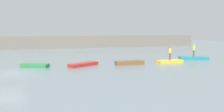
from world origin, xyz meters
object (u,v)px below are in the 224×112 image
rowboat_green (35,66)px  rowboat_brown (130,63)px  person_hiviz_shirt (194,49)px  rowboat_red (83,64)px  rowboat_yellow (170,62)px  person_yellow_shirt (170,52)px  rowboat_teal (193,58)px

rowboat_green → rowboat_brown: rowboat_brown is taller
rowboat_brown → person_hiviz_shirt: (10.27, 1.67, 1.22)m
rowboat_red → rowboat_yellow: size_ratio=1.12×
person_yellow_shirt → person_hiviz_shirt: bearing=20.5°
person_yellow_shirt → person_hiviz_shirt: size_ratio=0.99×
rowboat_red → person_hiviz_shirt: bearing=-26.7°
rowboat_green → rowboat_teal: rowboat_teal is taller
rowboat_brown → person_yellow_shirt: 5.59m
rowboat_red → rowboat_yellow: (11.05, -0.75, 0.01)m
person_yellow_shirt → rowboat_brown: bearing=178.8°
rowboat_red → person_yellow_shirt: bearing=-34.3°
person_yellow_shirt → person_hiviz_shirt: 5.13m
rowboat_green → rowboat_brown: bearing=17.3°
rowboat_yellow → person_yellow_shirt: size_ratio=1.90×
person_hiviz_shirt → rowboat_brown: bearing=-170.7°
rowboat_brown → rowboat_green: bearing=174.8°
person_hiviz_shirt → rowboat_red: bearing=-176.2°
rowboat_green → person_hiviz_shirt: 21.35m
rowboat_green → person_yellow_shirt: 16.60m
rowboat_yellow → rowboat_teal: size_ratio=0.87×
person_yellow_shirt → rowboat_yellow: bearing=0.0°
rowboat_yellow → person_yellow_shirt: bearing=0.0°
person_yellow_shirt → person_hiviz_shirt: (4.81, 1.79, 0.07)m
rowboat_teal → person_hiviz_shirt: size_ratio=2.15×
rowboat_teal → rowboat_green: bearing=-160.7°
rowboat_green → rowboat_red: (5.45, -0.59, -0.02)m
rowboat_yellow → person_hiviz_shirt: (4.81, 1.79, 1.28)m
rowboat_brown → rowboat_teal: rowboat_brown is taller
rowboat_brown → person_hiviz_shirt: size_ratio=1.91×
rowboat_red → rowboat_brown: (5.59, -0.63, 0.07)m
rowboat_yellow → rowboat_green: bearing=171.4°
rowboat_teal → person_yellow_shirt: (-4.81, -1.79, 1.18)m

